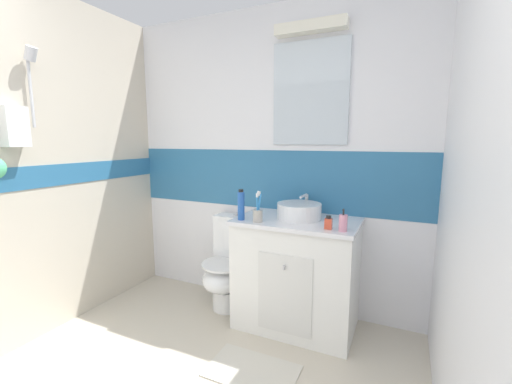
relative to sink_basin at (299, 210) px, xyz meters
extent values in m
cube|color=white|center=(-0.36, 0.30, -0.49)|extent=(3.20, 0.10, 0.85)
cube|color=teal|center=(-0.36, 0.29, 0.19)|extent=(3.20, 0.10, 0.50)
cube|color=white|center=(-0.36, 0.30, 1.01)|extent=(3.20, 0.10, 1.15)
cube|color=silver|center=(0.00, 0.24, 0.88)|extent=(0.60, 0.02, 0.78)
cube|color=white|center=(0.00, 0.20, 1.35)|extent=(0.55, 0.10, 0.08)
cube|color=beige|center=(-1.71, -0.95, 0.34)|extent=(0.10, 3.48, 2.50)
cube|color=teal|center=(-1.66, -0.95, 0.26)|extent=(0.01, 3.48, 0.16)
cube|color=white|center=(-1.61, -1.02, 0.61)|extent=(0.10, 0.14, 0.26)
cylinder|color=silver|center=(-1.63, -0.88, 0.85)|extent=(0.02, 0.02, 0.48)
cylinder|color=silver|center=(-1.59, -0.88, 1.09)|extent=(0.10, 0.07, 0.11)
cube|color=white|center=(0.99, -0.95, 0.34)|extent=(0.10, 3.48, 2.50)
cube|color=white|center=(0.00, -0.02, -0.50)|extent=(0.88, 0.54, 0.82)
cube|color=white|center=(0.00, -0.03, -0.08)|extent=(0.90, 0.56, 0.03)
cube|color=silver|center=(0.00, -0.30, -0.54)|extent=(0.40, 0.01, 0.57)
cylinder|color=silver|center=(0.00, -0.31, -0.34)|extent=(0.02, 0.02, 0.03)
cylinder|color=white|center=(0.00, 0.00, 0.00)|extent=(0.33, 0.33, 0.12)
cylinder|color=#AFB1BA|center=(0.00, 0.00, 0.05)|extent=(0.27, 0.27, 0.01)
cylinder|color=silver|center=(0.00, 0.19, 0.02)|extent=(0.03, 0.03, 0.16)
cylinder|color=silver|center=(0.00, 0.10, 0.09)|extent=(0.02, 0.15, 0.02)
cylinder|color=white|center=(-0.62, -0.03, -0.82)|extent=(0.24, 0.24, 0.18)
ellipsoid|color=white|center=(-0.62, -0.07, -0.62)|extent=(0.34, 0.42, 0.22)
cylinder|color=white|center=(-0.62, -0.07, -0.50)|extent=(0.37, 0.37, 0.02)
cube|color=white|center=(-0.62, 0.14, -0.32)|extent=(0.36, 0.17, 0.38)
cylinder|color=silver|center=(-0.62, 0.14, -0.12)|extent=(0.04, 0.04, 0.02)
cylinder|color=#B2ADA3|center=(-0.24, -0.22, -0.02)|extent=(0.07, 0.07, 0.09)
cylinder|color=#338CD8|center=(-0.24, -0.24, 0.05)|extent=(0.01, 0.01, 0.17)
cube|color=white|center=(-0.24, -0.24, 0.13)|extent=(0.01, 0.02, 0.03)
cylinder|color=#338CD8|center=(-0.23, -0.22, 0.06)|extent=(0.04, 0.01, 0.18)
cube|color=white|center=(-0.23, -0.22, 0.15)|extent=(0.02, 0.02, 0.03)
cylinder|color=#338CD8|center=(-0.24, -0.21, 0.06)|extent=(0.04, 0.03, 0.18)
cube|color=white|center=(-0.24, -0.21, 0.15)|extent=(0.02, 0.02, 0.03)
cylinder|color=pink|center=(0.36, -0.22, -0.01)|extent=(0.05, 0.05, 0.11)
cylinder|color=#262626|center=(0.36, -0.22, 0.07)|extent=(0.01, 0.01, 0.04)
cylinder|color=#262626|center=(0.36, -0.23, 0.08)|extent=(0.01, 0.02, 0.01)
cube|color=#D84C33|center=(0.27, -0.21, -0.03)|extent=(0.05, 0.03, 0.07)
cylinder|color=black|center=(0.27, -0.21, 0.02)|extent=(0.03, 0.03, 0.02)
cylinder|color=#2659B2|center=(-0.38, -0.22, 0.04)|extent=(0.05, 0.05, 0.21)
cylinder|color=black|center=(-0.38, -0.22, 0.16)|extent=(0.04, 0.04, 0.02)
cube|color=beige|center=(-0.08, -0.65, -0.91)|extent=(0.56, 0.35, 0.01)
camera|label=1|loc=(0.71, -2.32, 0.52)|focal=22.96mm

